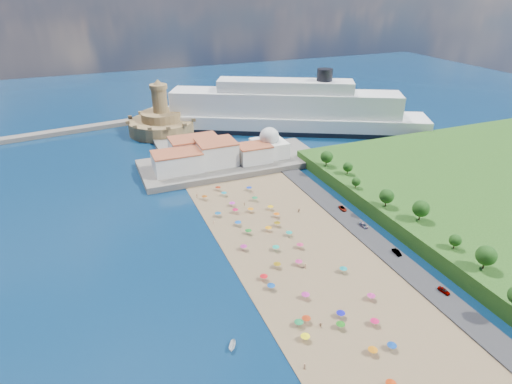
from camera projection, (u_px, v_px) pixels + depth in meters
name	position (u px, v px, depth m)	size (l,w,h in m)	color
ground	(272.00, 243.00, 152.53)	(700.00, 700.00, 0.00)	#071938
terrace	(231.00, 162.00, 215.82)	(90.00, 36.00, 3.00)	#59544C
jetty	(173.00, 146.00, 237.56)	(18.00, 70.00, 2.40)	#59544C
waterfront_buildings	(205.00, 154.00, 209.11)	(57.00, 29.00, 11.00)	silver
domed_building	(269.00, 145.00, 217.59)	(16.00, 16.00, 15.00)	silver
fortress	(162.00, 122.00, 260.02)	(40.00, 40.00, 32.40)	#A68353
cruise_ship	(285.00, 113.00, 262.16)	(165.67, 102.23, 37.88)	black
beach_parasols	(280.00, 251.00, 144.33)	(29.86, 115.56, 2.20)	gray
beachgoers	(264.00, 231.00, 157.30)	(35.84, 98.72, 1.84)	tan
parked_cars	(378.00, 237.00, 153.48)	(2.22, 59.45, 1.33)	gray
hillside_trees	(405.00, 206.00, 155.35)	(14.27, 108.82, 7.83)	#382314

